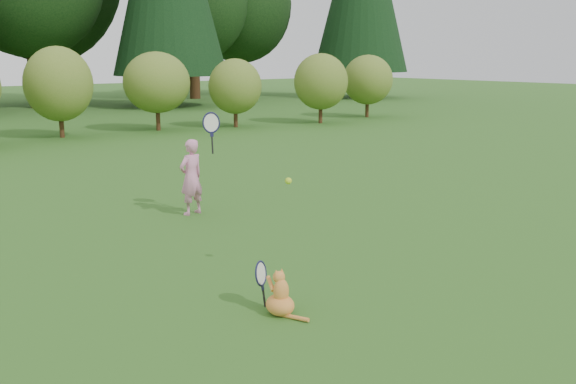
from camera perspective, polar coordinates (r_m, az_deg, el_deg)
ground at (r=7.64m, az=2.51°, el=-6.32°), size 100.00×100.00×0.00m
shrub_row at (r=19.14m, az=-23.75°, el=8.01°), size 28.00×3.00×2.80m
child at (r=9.92m, az=-8.54°, el=1.49°), size 0.67×0.41×1.75m
cat at (r=6.13m, az=-0.79°, el=-8.80°), size 0.32×0.59×0.60m
tennis_ball at (r=6.98m, az=0.03°, el=0.99°), size 0.08×0.08×0.08m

